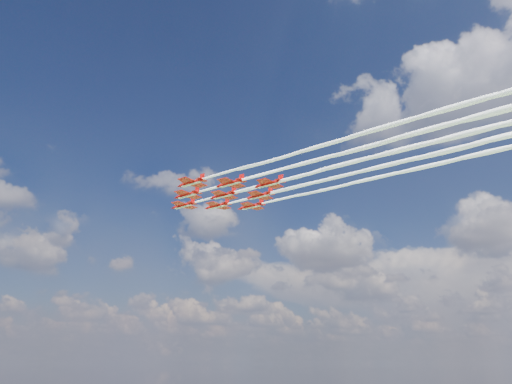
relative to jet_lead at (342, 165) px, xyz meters
The scene contains 9 objects.
jet_lead is the anchor object (origin of this frame).
jet_row2_port 12.29m from the jet_lead, 37.80° to the right, with size 136.08×10.16×2.96m.
jet_row2_starb 12.29m from the jet_lead, 40.76° to the left, with size 136.08×10.16×2.96m.
jet_row3_port 24.58m from the jet_lead, 37.80° to the right, with size 136.08×10.16×2.96m.
jet_row3_centre 19.03m from the jet_lead, ahead, with size 136.08×10.16×2.96m.
jet_row3_starb 24.58m from the jet_lead, 40.76° to the left, with size 136.08×10.16×2.96m.
jet_row4_port 29.58m from the jet_lead, 13.77° to the right, with size 136.08×10.16×2.96m.
jet_row4_starb 29.58m from the jet_lead, 16.73° to the left, with size 136.08×10.16×2.96m.
jet_tail 38.05m from the jet_lead, ahead, with size 136.08×10.16×2.96m.
Camera 1 is at (103.33, -121.78, 22.54)m, focal length 35.00 mm.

